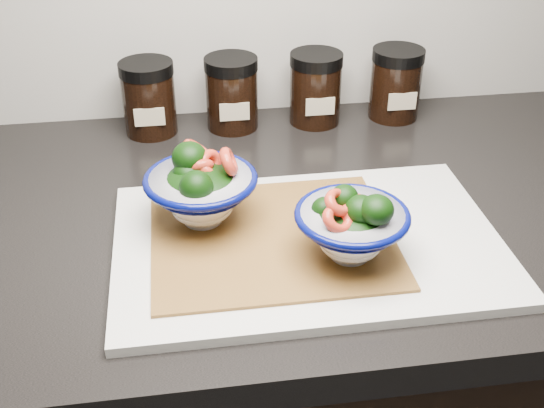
{
  "coord_description": "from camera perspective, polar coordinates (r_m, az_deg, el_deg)",
  "views": [
    {
      "loc": [
        -0.07,
        0.71,
        1.37
      ],
      "look_at": [
        0.03,
        1.36,
        0.96
      ],
      "focal_mm": 45.0,
      "sensor_mm": 36.0,
      "label": 1
    }
  ],
  "objects": [
    {
      "name": "countertop",
      "position": [
        0.89,
        -2.57,
        -1.39
      ],
      "size": [
        3.5,
        0.6,
        0.04
      ],
      "primitive_type": "cube",
      "color": "black",
      "rests_on": "cabinet"
    },
    {
      "name": "spice_jar_c",
      "position": [
        1.08,
        3.66,
        9.65
      ],
      "size": [
        0.08,
        0.08,
        0.11
      ],
      "color": "black",
      "rests_on": "countertop"
    },
    {
      "name": "spice_jar_a",
      "position": [
        1.06,
        -10.27,
        8.73
      ],
      "size": [
        0.08,
        0.08,
        0.11
      ],
      "color": "black",
      "rests_on": "countertop"
    },
    {
      "name": "bowl_left",
      "position": [
        0.81,
        -5.98,
        1.24
      ],
      "size": [
        0.13,
        0.13,
        0.1
      ],
      "rotation": [
        0.0,
        0.0,
        0.31
      ],
      "color": "white",
      "rests_on": "bamboo_mat"
    },
    {
      "name": "spice_jar_b",
      "position": [
        1.06,
        -3.38,
        9.25
      ],
      "size": [
        0.08,
        0.08,
        0.11
      ],
      "color": "black",
      "rests_on": "countertop"
    },
    {
      "name": "spice_jar_d",
      "position": [
        1.12,
        10.31,
        9.89
      ],
      "size": [
        0.08,
        0.08,
        0.11
      ],
      "color": "black",
      "rests_on": "countertop"
    },
    {
      "name": "bamboo_mat",
      "position": [
        0.8,
        0.0,
        -2.8
      ],
      "size": [
        0.28,
        0.24,
        0.0
      ],
      "primitive_type": "cube",
      "color": "#A57231",
      "rests_on": "cutting_board"
    },
    {
      "name": "bowl_right",
      "position": [
        0.75,
        6.64,
        -1.77
      ],
      "size": [
        0.13,
        0.13,
        0.1
      ],
      "rotation": [
        0.0,
        0.0,
        -0.08
      ],
      "color": "white",
      "rests_on": "bamboo_mat"
    },
    {
      "name": "cutting_board",
      "position": [
        0.8,
        3.01,
        -3.29
      ],
      "size": [
        0.45,
        0.3,
        0.01
      ],
      "primitive_type": "cube",
      "color": "silver",
      "rests_on": "countertop"
    }
  ]
}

